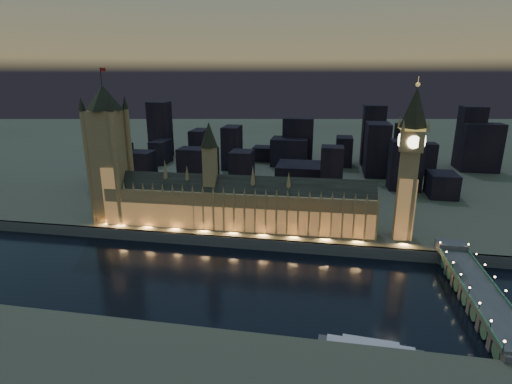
% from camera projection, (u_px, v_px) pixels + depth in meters
% --- Properties ---
extents(ground_plane, '(2000.00, 2000.00, 0.00)m').
position_uv_depth(ground_plane, '(232.00, 276.00, 244.32)').
color(ground_plane, black).
rests_on(ground_plane, ground).
extents(north_bank, '(2000.00, 960.00, 8.00)m').
position_uv_depth(north_bank, '(297.00, 138.00, 733.57)').
color(north_bank, '#4C4A3B').
rests_on(north_bank, ground).
extents(embankment_wall, '(2000.00, 2.50, 8.00)m').
position_uv_depth(embankment_wall, '(246.00, 243.00, 281.84)').
color(embankment_wall, '#444647').
rests_on(embankment_wall, ground).
extents(palace_of_westminster, '(202.00, 24.54, 78.00)m').
position_uv_depth(palace_of_westminster, '(236.00, 203.00, 296.89)').
color(palace_of_westminster, '#98734A').
rests_on(palace_of_westminster, north_bank).
extents(victoria_tower, '(31.68, 31.68, 115.22)m').
position_uv_depth(victoria_tower, '(108.00, 148.00, 302.43)').
color(victoria_tower, '#98734A').
rests_on(victoria_tower, north_bank).
extents(elizabeth_tower, '(18.00, 18.00, 109.49)m').
position_uv_depth(elizabeth_tower, '(410.00, 152.00, 264.80)').
color(elizabeth_tower, '#98734A').
rests_on(elizabeth_tower, north_bank).
extents(westminster_bridge, '(17.93, 113.00, 15.90)m').
position_uv_depth(westminster_bridge, '(476.00, 291.00, 216.48)').
color(westminster_bridge, '#444647').
rests_on(westminster_bridge, ground).
extents(river_boat, '(47.51, 14.64, 4.50)m').
position_uv_depth(river_boat, '(370.00, 348.00, 178.35)').
color(river_boat, '#444647').
rests_on(river_boat, ground).
extents(city_backdrop, '(468.02, 215.63, 74.24)m').
position_uv_depth(city_backdrop, '(317.00, 152.00, 461.11)').
color(city_backdrop, black).
rests_on(city_backdrop, north_bank).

